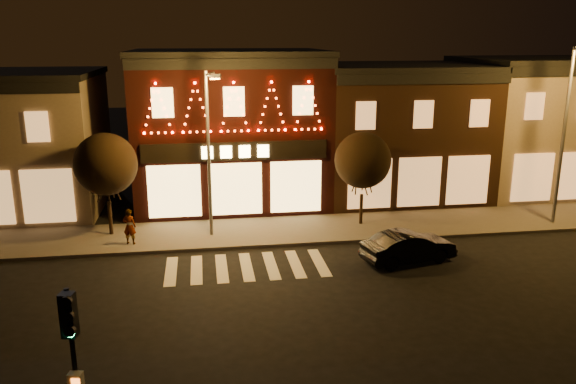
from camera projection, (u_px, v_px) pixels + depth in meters
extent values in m
plane|color=black|center=(256.00, 312.00, 19.47)|extent=(120.00, 120.00, 0.00)
cube|color=#47423D|center=(282.00, 231.00, 27.38)|extent=(44.00, 4.00, 0.15)
cube|color=black|center=(230.00, 130.00, 31.78)|extent=(10.00, 8.00, 8.00)
cube|color=black|center=(228.00, 53.00, 30.70)|extent=(10.20, 8.20, 0.30)
cube|color=black|center=(233.00, 64.00, 26.94)|extent=(10.00, 0.25, 0.50)
cube|color=black|center=(235.00, 151.00, 27.98)|extent=(9.00, 0.15, 0.90)
cube|color=#FFD87F|center=(235.00, 152.00, 27.88)|extent=(3.40, 0.08, 0.60)
cube|color=#382013|center=(395.00, 133.00, 33.27)|extent=(9.00, 8.00, 7.20)
cube|color=black|center=(399.00, 67.00, 32.29)|extent=(9.20, 8.20, 0.30)
cube|color=black|center=(426.00, 79.00, 28.53)|extent=(9.00, 0.25, 0.50)
cube|color=#7D6B59|center=(540.00, 127.00, 34.54)|extent=(9.00, 8.00, 7.50)
cube|color=black|center=(547.00, 60.00, 33.52)|extent=(9.20, 8.20, 0.30)
cylinder|color=black|center=(76.00, 379.00, 11.90)|extent=(0.11, 0.11, 4.05)
cube|color=black|center=(69.00, 315.00, 11.32)|extent=(0.33, 0.31, 0.93)
cylinder|color=#19FF72|center=(70.00, 332.00, 11.27)|extent=(0.20, 0.09, 0.19)
cube|color=beige|center=(76.00, 380.00, 11.72)|extent=(0.31, 0.24, 0.30)
cylinder|color=#59595E|center=(209.00, 156.00, 25.66)|extent=(0.15, 0.15, 7.43)
cylinder|color=#59595E|center=(210.00, 74.00, 24.05)|extent=(0.44, 1.47, 0.09)
cube|color=#59595E|center=(215.00, 76.00, 23.40)|extent=(0.51, 0.36, 0.17)
cube|color=orange|center=(215.00, 79.00, 23.43)|extent=(0.39, 0.26, 0.05)
cylinder|color=#59595E|center=(563.00, 138.00, 27.29)|extent=(0.17, 0.17, 8.39)
cylinder|color=black|center=(110.00, 218.00, 26.52)|extent=(0.18, 0.18, 1.54)
sphere|color=black|center=(106.00, 164.00, 25.86)|extent=(2.82, 2.82, 2.82)
cylinder|color=black|center=(361.00, 209.00, 28.01)|extent=(0.16, 0.16, 1.47)
sphere|color=black|center=(363.00, 160.00, 27.38)|extent=(2.70, 2.70, 2.70)
imported|color=black|center=(409.00, 247.00, 23.65)|extent=(4.13, 2.23, 1.29)
imported|color=gray|center=(130.00, 226.00, 25.24)|extent=(0.67, 0.54, 1.60)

